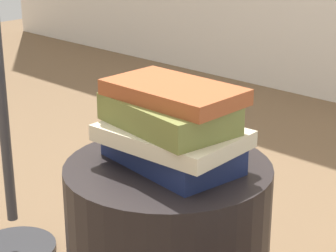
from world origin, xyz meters
name	(u,v)px	position (x,y,z in m)	size (l,w,h in m)	color
book_navy	(171,152)	(0.00, 0.01, 0.47)	(0.29, 0.17, 0.05)	#19234C
book_cream	(172,136)	(0.01, 0.00, 0.52)	(0.30, 0.20, 0.03)	beige
book_olive	(170,114)	(0.00, 0.00, 0.56)	(0.28, 0.17, 0.06)	olive
book_rust	(174,92)	(0.01, 0.01, 0.61)	(0.29, 0.17, 0.03)	#994723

